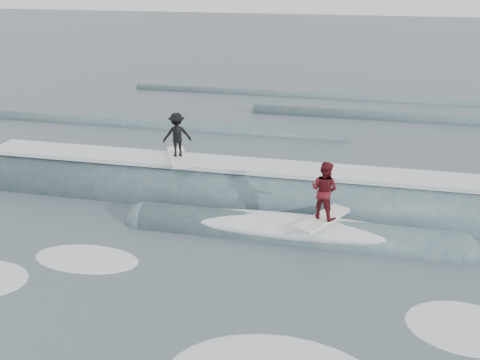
# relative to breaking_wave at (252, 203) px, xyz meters

# --- Properties ---
(ground) EXTENTS (160.00, 160.00, 0.00)m
(ground) POSITION_rel_breaking_wave_xyz_m (-0.26, -6.30, -0.04)
(ground) COLOR #3A4955
(ground) RESTS_ON ground
(breaking_wave) EXTENTS (21.81, 3.98, 2.41)m
(breaking_wave) POSITION_rel_breaking_wave_xyz_m (0.00, 0.00, 0.00)
(breaking_wave) COLOR #344F58
(breaking_wave) RESTS_ON ground
(surfer_black) EXTENTS (1.34, 2.05, 1.54)m
(surfer_black) POSITION_rel_breaking_wave_xyz_m (-2.59, 0.32, 1.96)
(surfer_black) COLOR silver
(surfer_black) RESTS_ON ground
(surfer_red) EXTENTS (1.46, 2.01, 1.74)m
(surfer_red) POSITION_rel_breaking_wave_xyz_m (2.37, -1.88, 1.36)
(surfer_red) COLOR white
(surfer_red) RESTS_ON ground
(whitewater) EXTENTS (13.75, 6.91, 0.10)m
(whitewater) POSITION_rel_breaking_wave_xyz_m (0.88, -7.28, -0.04)
(whitewater) COLOR white
(whitewater) RESTS_ON ground
(far_swells) EXTENTS (38.97, 8.65, 0.80)m
(far_swells) POSITION_rel_breaking_wave_xyz_m (1.13, 11.35, -0.04)
(far_swells) COLOR #344F58
(far_swells) RESTS_ON ground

